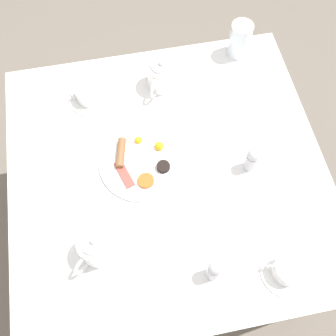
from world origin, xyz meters
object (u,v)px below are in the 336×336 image
water_glass_tall (240,40)px  pepper_grinder (252,159)px  teapot_near (96,248)px  fork_by_plate (62,173)px  teacup_with_saucer_left (287,270)px  knife_by_plate (228,129)px  breakfast_plate (142,161)px  teacup_with_saucer_right (88,95)px  spoon_for_tea (214,229)px  teapot_far (161,75)px  salt_grinder (214,270)px

water_glass_tall → pepper_grinder: water_glass_tall is taller
teapot_near → fork_by_plate: size_ratio=1.03×
teacup_with_saucer_left → knife_by_plate: (-0.52, -0.04, -0.03)m
breakfast_plate → teacup_with_saucer_right: bearing=-153.3°
teapot_near → pepper_grinder: (-0.20, 0.54, 0.00)m
water_glass_tall → spoon_for_tea: 0.75m
teapot_far → breakfast_plate: bearing=-168.7°
breakfast_plate → teacup_with_saucer_right: teacup_with_saucer_right is taller
salt_grinder → spoon_for_tea: bearing=164.2°
breakfast_plate → knife_by_plate: (-0.07, 0.33, -0.01)m
pepper_grinder → knife_by_plate: (-0.16, -0.03, -0.06)m
teacup_with_saucer_left → teapot_far: bearing=-162.7°
water_glass_tall → teapot_far: bearing=-73.1°
teapot_far → spoon_for_tea: bearing=-140.9°
breakfast_plate → salt_grinder: size_ratio=2.71×
knife_by_plate → salt_grinder: bearing=-20.1°
knife_by_plate → teapot_far: bearing=-141.0°
breakfast_plate → teapot_near: size_ratio=1.91×
teacup_with_saucer_left → water_glass_tall: size_ratio=1.08×
teacup_with_saucer_left → pepper_grinder: 0.37m
water_glass_tall → breakfast_plate: bearing=-47.8°
salt_grinder → spoon_for_tea: 0.15m
teacup_with_saucer_right → spoon_for_tea: teacup_with_saucer_right is taller
teacup_with_saucer_left → breakfast_plate: bearing=-141.0°
teacup_with_saucer_right → pepper_grinder: (0.39, 0.51, 0.03)m
water_glass_tall → teapot_near: bearing=-42.4°
teacup_with_saucer_right → fork_by_plate: teacup_with_saucer_right is taller
breakfast_plate → knife_by_plate: breakfast_plate is taller
teapot_near → teacup_with_saucer_right: 0.59m
water_glass_tall → knife_by_plate: size_ratio=0.84×
breakfast_plate → teapot_far: size_ratio=1.73×
teacup_with_saucer_left → water_glass_tall: (-0.87, 0.09, 0.04)m
teacup_with_saucer_left → salt_grinder: 0.23m
teacup_with_saucer_left → fork_by_plate: bearing=-125.8°
water_glass_tall → salt_grinder: (0.83, -0.31, -0.01)m
pepper_grinder → fork_by_plate: size_ratio=0.72×
salt_grinder → teapot_near: bearing=-112.0°
spoon_for_tea → teacup_with_saucer_right: bearing=-149.9°
fork_by_plate → spoon_for_tea: (0.29, 0.46, 0.00)m
teapot_far → knife_by_plate: size_ratio=1.01×
teacup_with_saucer_left → fork_by_plate: teacup_with_saucer_left is taller
teapot_near → teacup_with_saucer_right: bearing=44.7°
teapot_far → fork_by_plate: 0.51m
water_glass_tall → teacup_with_saucer_left: bearing=-5.7°
teapot_far → spoon_for_tea: size_ratio=1.15×
breakfast_plate → spoon_for_tea: breakfast_plate is taller
salt_grinder → fork_by_plate: 0.60m
pepper_grinder → fork_by_plate: bearing=-98.9°
teapot_near → teacup_with_saucer_left: (0.17, 0.55, -0.03)m
water_glass_tall → pepper_grinder: 0.51m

